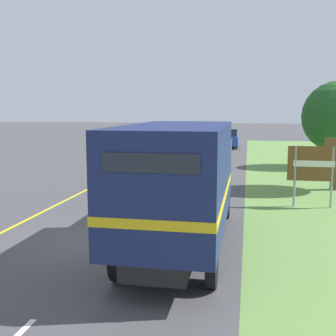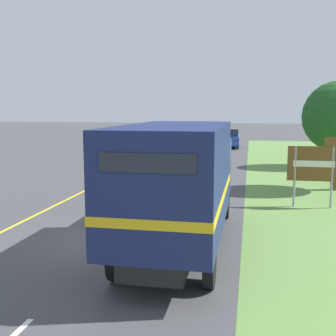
{
  "view_description": "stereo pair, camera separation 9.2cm",
  "coord_description": "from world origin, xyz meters",
  "px_view_note": "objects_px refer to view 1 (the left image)",
  "views": [
    {
      "loc": [
        3.77,
        -11.33,
        3.83
      ],
      "look_at": [
        0.3,
        6.88,
        1.2
      ],
      "focal_mm": 45.0,
      "sensor_mm": 36.0,
      "label": 1
    },
    {
      "loc": [
        3.86,
        -11.31,
        3.83
      ],
      "look_at": [
        0.3,
        6.88,
        1.2
      ],
      "focal_mm": 45.0,
      "sensor_mm": 36.0,
      "label": 2
    }
  ],
  "objects_px": {
    "lead_car_white": "(151,155)",
    "roadside_tree_mid": "(332,115)",
    "horse_trailer_truck": "(182,179)",
    "highway_sign": "(315,165)",
    "lead_car_blue_ahead": "(229,138)"
  },
  "relations": [
    {
      "from": "horse_trailer_truck",
      "to": "highway_sign",
      "type": "distance_m",
      "value": 7.2
    },
    {
      "from": "highway_sign",
      "to": "lead_car_white",
      "type": "bearing_deg",
      "value": 135.63
    },
    {
      "from": "lead_car_blue_ahead",
      "to": "highway_sign",
      "type": "distance_m",
      "value": 24.97
    },
    {
      "from": "highway_sign",
      "to": "lead_car_blue_ahead",
      "type": "bearing_deg",
      "value": 100.07
    },
    {
      "from": "lead_car_white",
      "to": "lead_car_blue_ahead",
      "type": "bearing_deg",
      "value": 76.29
    },
    {
      "from": "highway_sign",
      "to": "roadside_tree_mid",
      "type": "bearing_deg",
      "value": 77.1
    },
    {
      "from": "lead_car_white",
      "to": "roadside_tree_mid",
      "type": "distance_m",
      "value": 12.05
    },
    {
      "from": "lead_car_blue_ahead",
      "to": "roadside_tree_mid",
      "type": "height_order",
      "value": "roadside_tree_mid"
    },
    {
      "from": "lead_car_blue_ahead",
      "to": "highway_sign",
      "type": "xyz_separation_m",
      "value": [
        4.37,
        -24.58,
        0.72
      ]
    },
    {
      "from": "horse_trailer_truck",
      "to": "highway_sign",
      "type": "bearing_deg",
      "value": 53.39
    },
    {
      "from": "horse_trailer_truck",
      "to": "lead_car_white",
      "type": "distance_m",
      "value": 14.58
    },
    {
      "from": "lead_car_blue_ahead",
      "to": "roadside_tree_mid",
      "type": "bearing_deg",
      "value": -60.2
    },
    {
      "from": "lead_car_blue_ahead",
      "to": "lead_car_white",
      "type": "bearing_deg",
      "value": -103.71
    },
    {
      "from": "lead_car_blue_ahead",
      "to": "highway_sign",
      "type": "bearing_deg",
      "value": -79.93
    },
    {
      "from": "horse_trailer_truck",
      "to": "roadside_tree_mid",
      "type": "bearing_deg",
      "value": 68.44
    }
  ]
}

